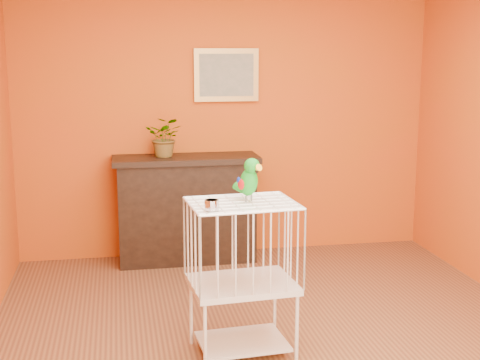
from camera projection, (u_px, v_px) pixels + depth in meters
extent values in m
plane|color=brown|center=(280.00, 346.00, 4.55)|extent=(4.50, 4.50, 0.00)
plane|color=#C44312|center=(226.00, 122.00, 6.47)|extent=(4.00, 0.00, 4.00)
plane|color=#C44312|center=(454.00, 269.00, 2.13)|extent=(4.00, 0.00, 4.00)
cube|color=black|center=(187.00, 212.00, 6.33)|extent=(1.28, 0.43, 0.96)
cube|color=black|center=(186.00, 159.00, 6.23)|extent=(1.36, 0.49, 0.05)
cube|color=black|center=(189.00, 217.00, 6.14)|extent=(0.89, 0.02, 0.48)
cube|color=#582819|center=(159.00, 225.00, 6.25)|extent=(0.05, 0.19, 0.30)
cube|color=#294221|center=(168.00, 225.00, 6.26)|extent=(0.05, 0.19, 0.30)
cube|color=#582819|center=(178.00, 224.00, 6.28)|extent=(0.05, 0.19, 0.30)
cube|color=#294221|center=(190.00, 224.00, 6.30)|extent=(0.05, 0.19, 0.30)
cube|color=#582819|center=(201.00, 223.00, 6.32)|extent=(0.05, 0.19, 0.30)
imported|color=#26722D|center=(165.00, 141.00, 6.19)|extent=(0.43, 0.46, 0.29)
cube|color=#C18E45|center=(226.00, 75.00, 6.35)|extent=(0.62, 0.03, 0.50)
cube|color=gray|center=(227.00, 75.00, 6.34)|extent=(0.52, 0.01, 0.40)
cube|color=silver|center=(242.00, 341.00, 4.43)|extent=(0.60, 0.48, 0.02)
cube|color=silver|center=(242.00, 284.00, 4.36)|extent=(0.70, 0.56, 0.04)
cube|color=silver|center=(242.00, 203.00, 4.25)|extent=(0.70, 0.56, 0.01)
cylinder|color=silver|center=(205.00, 340.00, 4.11)|extent=(0.02, 0.02, 0.46)
cylinder|color=silver|center=(297.00, 329.00, 4.26)|extent=(0.02, 0.02, 0.46)
cylinder|color=silver|center=(191.00, 312.00, 4.55)|extent=(0.02, 0.02, 0.46)
cylinder|color=silver|center=(275.00, 303.00, 4.70)|extent=(0.02, 0.02, 0.46)
cylinder|color=silver|center=(212.00, 205.00, 4.03)|extent=(0.09, 0.09, 0.06)
cylinder|color=#59544C|center=(246.00, 199.00, 4.28)|extent=(0.01, 0.01, 0.04)
cylinder|color=#59544C|center=(251.00, 198.00, 4.31)|extent=(0.01, 0.01, 0.04)
ellipsoid|color=#11881E|center=(249.00, 182.00, 4.27)|extent=(0.17, 0.19, 0.20)
ellipsoid|color=#11881E|center=(252.00, 166.00, 4.23)|extent=(0.14, 0.14, 0.10)
cone|color=#FEA915|center=(257.00, 169.00, 4.19)|extent=(0.07, 0.08, 0.07)
cone|color=black|center=(256.00, 171.00, 4.20)|extent=(0.03, 0.03, 0.03)
sphere|color=black|center=(250.00, 165.00, 4.19)|extent=(0.01, 0.01, 0.01)
sphere|color=black|center=(258.00, 164.00, 4.23)|extent=(0.01, 0.01, 0.01)
ellipsoid|color=#A50C0C|center=(241.00, 184.00, 4.25)|extent=(0.05, 0.06, 0.07)
ellipsoid|color=navy|center=(255.00, 182.00, 4.31)|extent=(0.05, 0.06, 0.07)
cone|color=#11881E|center=(242.00, 191.00, 4.34)|extent=(0.12, 0.16, 0.11)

